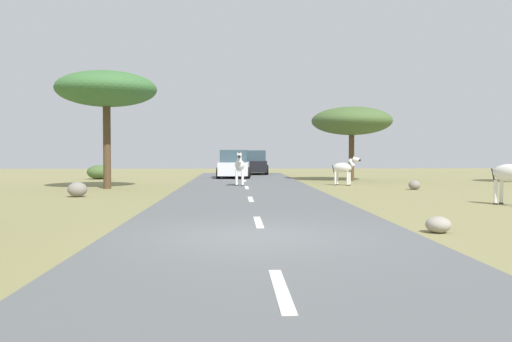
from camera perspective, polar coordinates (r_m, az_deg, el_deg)
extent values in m
plane|color=olive|center=(10.23, -0.58, -7.14)|extent=(90.00, 90.00, 0.00)
cube|color=#56595B|center=(10.23, 0.74, -6.99)|extent=(6.00, 64.00, 0.05)
cube|color=silver|center=(6.32, 2.66, -12.37)|extent=(0.16, 2.00, 0.01)
cube|color=silver|center=(12.21, 0.25, -5.41)|extent=(0.16, 2.00, 0.01)
cube|color=silver|center=(18.17, -0.57, -2.99)|extent=(0.16, 2.00, 0.01)
cube|color=silver|center=(24.15, -0.98, -1.77)|extent=(0.16, 2.00, 0.01)
cube|color=silver|center=(30.14, -1.23, -1.03)|extent=(0.16, 2.00, 0.01)
cube|color=silver|center=(36.13, -1.39, -0.54)|extent=(0.16, 2.00, 0.01)
ellipsoid|color=silver|center=(25.69, -1.74, 0.63)|extent=(0.48, 1.12, 0.52)
cylinder|color=silver|center=(25.35, -2.08, -0.75)|extent=(0.11, 0.11, 0.76)
cylinder|color=#28231E|center=(25.37, -2.08, -1.54)|extent=(0.13, 0.13, 0.05)
cylinder|color=silver|center=(25.34, -1.44, -0.75)|extent=(0.11, 0.11, 0.76)
cylinder|color=#28231E|center=(25.36, -1.44, -1.54)|extent=(0.13, 0.13, 0.05)
cylinder|color=silver|center=(26.07, -2.03, -0.67)|extent=(0.11, 0.11, 0.76)
cylinder|color=#28231E|center=(26.09, -2.03, -1.45)|extent=(0.13, 0.13, 0.05)
cylinder|color=silver|center=(26.07, -1.41, -0.67)|extent=(0.11, 0.11, 0.76)
cylinder|color=#28231E|center=(26.08, -1.41, -1.45)|extent=(0.13, 0.13, 0.05)
cylinder|color=silver|center=(25.15, -1.77, 1.22)|extent=(0.21, 0.40, 0.45)
cube|color=black|center=(25.15, -1.77, 1.42)|extent=(0.05, 0.37, 0.31)
ellipsoid|color=silver|center=(24.89, -1.78, 1.59)|extent=(0.22, 0.49, 0.24)
ellipsoid|color=black|center=(24.69, -1.79, 1.54)|extent=(0.15, 0.17, 0.15)
cone|color=silver|center=(25.01, -1.94, 1.87)|extent=(0.09, 0.09, 0.14)
cone|color=silver|center=(25.01, -1.61, 1.87)|extent=(0.09, 0.09, 0.14)
cylinder|color=black|center=(26.24, -1.72, 0.44)|extent=(0.04, 0.16, 0.45)
ellipsoid|color=silver|center=(26.98, 9.12, 0.36)|extent=(1.05, 0.91, 0.47)
cylinder|color=silver|center=(26.75, 9.64, -0.82)|extent=(0.14, 0.14, 0.68)
cylinder|color=#28231E|center=(26.77, 9.64, -1.50)|extent=(0.16, 0.16, 0.05)
cylinder|color=silver|center=(26.99, 9.86, -0.80)|extent=(0.14, 0.14, 0.68)
cylinder|color=#28231E|center=(27.00, 9.86, -1.47)|extent=(0.16, 0.16, 0.05)
cylinder|color=silver|center=(27.03, 8.37, -0.78)|extent=(0.14, 0.14, 0.68)
cylinder|color=#28231E|center=(27.04, 8.37, -1.46)|extent=(0.16, 0.16, 0.05)
cylinder|color=silver|center=(27.26, 8.60, -0.76)|extent=(0.14, 0.14, 0.68)
cylinder|color=#28231E|center=(27.27, 8.60, -1.43)|extent=(0.16, 0.16, 0.05)
cylinder|color=silver|center=(26.78, 10.06, 0.87)|extent=(0.40, 0.36, 0.40)
cube|color=black|center=(26.78, 10.06, 1.04)|extent=(0.29, 0.22, 0.28)
ellipsoid|color=silver|center=(26.69, 10.53, 1.18)|extent=(0.46, 0.40, 0.22)
ellipsoid|color=black|center=(26.62, 10.87, 1.14)|extent=(0.20, 0.19, 0.13)
cone|color=silver|center=(26.67, 10.26, 1.42)|extent=(0.11, 0.11, 0.13)
cone|color=silver|center=(26.79, 10.37, 1.42)|extent=(0.11, 0.11, 0.13)
cylinder|color=black|center=(27.20, 8.16, 0.19)|extent=(0.14, 0.11, 0.41)
ellipsoid|color=silver|center=(18.25, 25.21, -0.18)|extent=(0.92, 1.21, 0.53)
cylinder|color=silver|center=(18.38, 23.98, -2.06)|extent=(0.15, 0.15, 0.77)
cylinder|color=#28231E|center=(18.40, 23.97, -3.18)|extent=(0.18, 0.18, 0.05)
cylinder|color=silver|center=(18.61, 24.51, -2.02)|extent=(0.15, 0.15, 0.77)
cylinder|color=#28231E|center=(18.64, 24.49, -3.13)|extent=(0.18, 0.18, 0.05)
cylinder|color=black|center=(18.58, 23.78, -0.44)|extent=(0.11, 0.16, 0.46)
cube|color=silver|center=(33.91, -2.30, 0.27)|extent=(2.00, 4.28, 0.80)
cube|color=#334751|center=(33.70, -2.32, 1.59)|extent=(1.74, 2.27, 0.76)
cube|color=black|center=(36.08, -2.14, -0.06)|extent=(1.72, 0.24, 0.24)
cylinder|color=black|center=(35.24, -0.73, -0.06)|extent=(0.25, 0.69, 0.68)
cylinder|color=black|center=(35.32, -3.65, -0.05)|extent=(0.25, 0.69, 0.68)
cylinder|color=black|center=(32.54, -0.83, -0.22)|extent=(0.25, 0.69, 0.68)
cylinder|color=black|center=(32.63, -4.00, -0.22)|extent=(0.25, 0.69, 0.68)
cube|color=black|center=(39.66, -0.19, 0.51)|extent=(1.96, 4.27, 0.80)
cube|color=#334751|center=(39.44, -0.19, 1.64)|extent=(1.72, 2.26, 0.76)
cube|color=black|center=(41.82, -0.18, 0.21)|extent=(1.71, 0.23, 0.24)
cylinder|color=black|center=(41.02, 1.08, 0.22)|extent=(0.25, 0.69, 0.68)
cylinder|color=black|center=(41.02, -1.44, 0.22)|extent=(0.25, 0.69, 0.68)
cylinder|color=black|center=(38.32, 1.15, 0.10)|extent=(0.25, 0.69, 0.68)
cylinder|color=black|center=(38.33, -1.54, 0.10)|extent=(0.25, 0.69, 0.68)
cylinder|color=#4C3823|center=(31.56, 10.05, 1.37)|extent=(0.31, 0.31, 2.64)
ellipsoid|color=#425B2D|center=(31.61, 10.08, 5.23)|extent=(4.62, 4.62, 1.62)
cylinder|color=#4C3823|center=(25.04, -15.47, 2.38)|extent=(0.34, 0.34, 3.68)
ellipsoid|color=#386633|center=(25.20, -15.53, 8.35)|extent=(4.45, 4.45, 1.56)
ellipsoid|color=#425B2D|center=(34.42, -16.27, -0.11)|extent=(1.44, 1.30, 0.86)
ellipsoid|color=gray|center=(20.76, -18.36, -1.86)|extent=(0.70, 0.63, 0.55)
ellipsoid|color=gray|center=(24.65, 16.41, -1.43)|extent=(0.52, 0.51, 0.40)
ellipsoid|color=gray|center=(11.51, 18.71, -5.39)|extent=(0.50, 0.51, 0.33)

